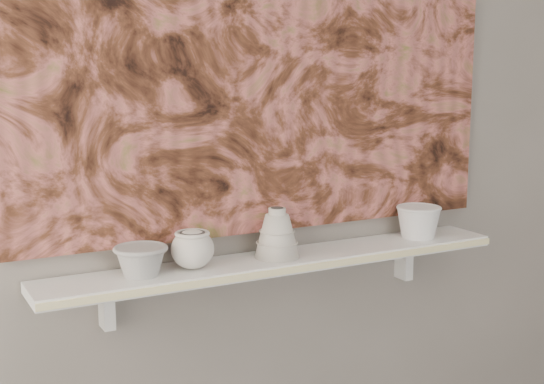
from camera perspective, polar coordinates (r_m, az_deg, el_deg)
wall_back at (r=2.18m, az=-0.50°, el=6.46°), size 3.60×0.00×3.60m
shelf at (r=2.16m, az=0.69°, el=-5.25°), size 1.40×0.18×0.03m
shelf_stripe at (r=2.09m, az=1.92°, el=-5.84°), size 1.40×0.01×0.02m
bracket_left at (r=2.07m, az=-12.35°, el=-8.39°), size 0.03×0.06×0.12m
bracket_right at (r=2.50m, az=9.90°, el=-5.10°), size 0.03×0.06×0.12m
painting at (r=2.16m, az=-0.33°, el=11.48°), size 1.50×0.02×1.10m
house_motif at (r=2.41m, az=9.36°, el=3.84°), size 0.09×0.00×0.08m
bowl_grey at (r=1.99m, az=-9.85°, el=-5.08°), size 0.16×0.16×0.08m
cup_cream at (r=2.04m, az=-6.00°, el=-4.31°), size 0.13×0.13×0.11m
bell_vessel at (r=2.14m, az=0.38°, el=-3.06°), size 0.16×0.16×0.14m
bowl_white at (r=2.42m, az=10.97°, el=-2.21°), size 0.18×0.18×0.10m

